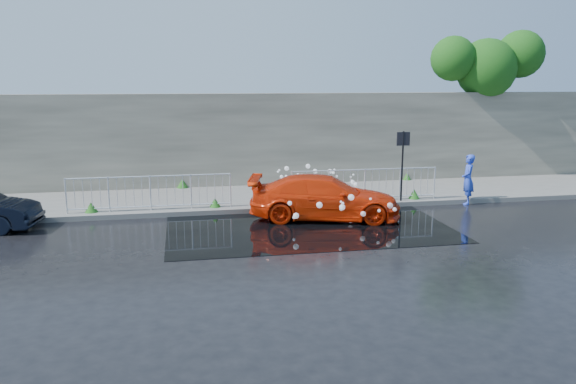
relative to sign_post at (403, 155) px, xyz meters
name	(u,v)px	position (x,y,z in m)	size (l,w,h in m)	color
ground	(298,237)	(-4.20, -3.10, -1.72)	(90.00, 90.00, 0.00)	black
pavement	(269,197)	(-4.20, 1.90, -1.65)	(30.00, 4.00, 0.15)	#5B5B56
curb	(279,209)	(-4.20, -0.10, -1.64)	(30.00, 0.25, 0.16)	#5B5B56
retaining_wall	(260,139)	(-4.20, 4.10, 0.18)	(30.00, 0.60, 3.50)	#565348
puddle	(308,226)	(-3.70, -2.10, -1.72)	(8.00, 5.00, 0.01)	black
sign_post	(403,155)	(0.00, 0.00, 0.00)	(0.45, 0.06, 2.50)	black
tree	(488,64)	(5.39, 4.32, 3.07)	(4.90, 2.47, 6.18)	#332114
railing_left	(150,192)	(-8.20, 0.25, -0.99)	(5.05, 0.05, 1.10)	silver
railing_right	(365,184)	(-1.20, 0.25, -0.99)	(5.05, 0.05, 1.10)	silver
weeds	(268,193)	(-4.31, 1.38, -1.41)	(12.17, 3.93, 0.36)	#15511A
water_spray	(324,192)	(-2.76, -0.35, -1.09)	(3.56, 5.72, 1.15)	white
red_car	(325,197)	(-2.98, -1.27, -1.06)	(1.85, 4.54, 1.32)	red
person	(468,179)	(2.30, -0.20, -0.88)	(0.62, 0.41, 1.70)	blue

